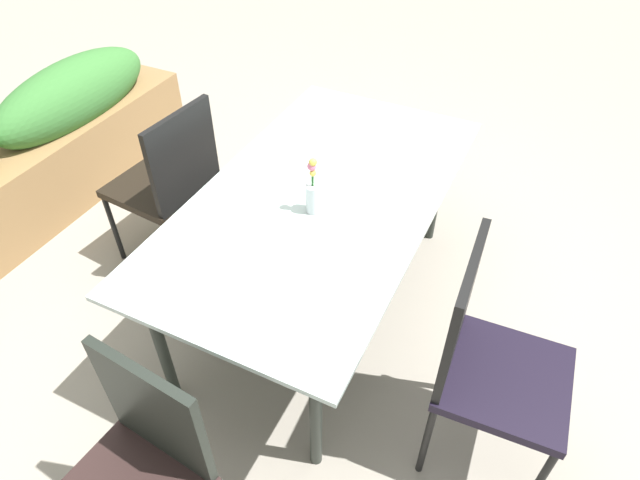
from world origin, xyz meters
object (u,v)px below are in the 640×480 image
(chair_near_left, at_px, (486,357))
(flower_vase, at_px, (313,193))
(chair_far_side, at_px, (170,178))
(chair_end_left, at_px, (137,473))
(dining_table, at_px, (320,203))
(planter_box, at_px, (10,173))

(chair_near_left, relative_size, flower_vase, 3.85)
(chair_far_side, distance_m, flower_vase, 0.93)
(chair_end_left, bearing_deg, dining_table, -84.26)
(chair_end_left, xyz_separation_m, planter_box, (1.09, 1.88, -0.17))
(flower_vase, bearing_deg, chair_far_side, 82.29)
(chair_far_side, distance_m, planter_box, 1.04)
(chair_near_left, height_order, flower_vase, chair_near_left)
(chair_near_left, xyz_separation_m, chair_far_side, (0.41, 1.71, -0.03))
(chair_end_left, height_order, planter_box, chair_end_left)
(dining_table, bearing_deg, flower_vase, -169.24)
(chair_end_left, distance_m, planter_box, 2.18)
(dining_table, relative_size, planter_box, 0.69)
(dining_table, bearing_deg, chair_near_left, -115.63)
(chair_near_left, bearing_deg, planter_box, -97.47)
(chair_near_left, distance_m, planter_box, 2.74)
(dining_table, height_order, chair_near_left, chair_near_left)
(chair_near_left, bearing_deg, dining_table, -118.40)
(chair_near_left, bearing_deg, flower_vase, -112.31)
(chair_near_left, height_order, planter_box, chair_near_left)
(flower_vase, xyz_separation_m, planter_box, (-0.07, 1.89, -0.44))
(chair_far_side, relative_size, planter_box, 0.36)
(planter_box, bearing_deg, chair_far_side, -79.34)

